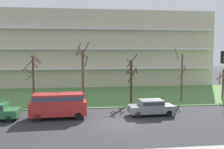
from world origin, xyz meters
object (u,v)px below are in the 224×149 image
at_px(van_red_center_right, 58,104).
at_px(tree_far_left, 33,78).
at_px(sedan_gray_near_left, 151,107).
at_px(tree_center, 131,78).
at_px(tree_far_right, 223,82).
at_px(tree_right, 182,76).
at_px(tree_left, 83,73).

bearing_deg(van_red_center_right, tree_far_left, -60.06).
bearing_deg(sedan_gray_near_left, tree_center, -85.36).
bearing_deg(tree_far_right, tree_right, -175.36).
bearing_deg(tree_right, van_red_center_right, -157.35).
distance_m(tree_far_left, sedan_gray_near_left, 13.44).
relative_size(sedan_gray_near_left, van_red_center_right, 0.85).
bearing_deg(tree_left, tree_far_left, -174.31).
bearing_deg(van_red_center_right, tree_center, -145.41).
xyz_separation_m(tree_far_right, van_red_center_right, (-20.43, -6.55, -1.00)).
bearing_deg(tree_left, van_red_center_right, -112.03).
distance_m(tree_left, tree_center, 5.92).
relative_size(tree_far_left, tree_left, 0.80).
height_order(tree_center, van_red_center_right, tree_center).
distance_m(tree_far_left, van_red_center_right, 6.38).
distance_m(tree_far_right, sedan_gray_near_left, 13.32).
bearing_deg(tree_right, tree_far_right, 4.64).
bearing_deg(tree_far_right, tree_left, -177.37).
relative_size(tree_far_right, sedan_gray_near_left, 1.21).
bearing_deg(tree_center, tree_far_right, 2.10).
bearing_deg(tree_center, van_red_center_right, -143.26).
height_order(tree_center, tree_far_right, tree_center).
bearing_deg(tree_far_left, tree_right, 2.92).
distance_m(tree_right, van_red_center_right, 15.87).
bearing_deg(sedan_gray_near_left, tree_left, -43.31).
xyz_separation_m(tree_left, sedan_gray_near_left, (6.62, -5.72, -2.92)).
height_order(tree_far_right, sedan_gray_near_left, tree_far_right).
height_order(tree_far_left, tree_center, tree_center).
bearing_deg(tree_right, tree_center, 179.76).
xyz_separation_m(tree_far_left, tree_center, (11.41, 0.94, -0.27)).
relative_size(tree_far_right, van_red_center_right, 1.02).
relative_size(tree_left, sedan_gray_near_left, 1.66).
height_order(tree_right, van_red_center_right, tree_right).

